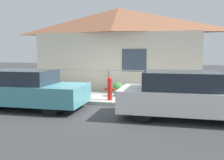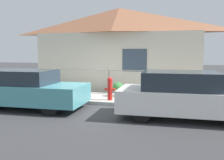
{
  "view_description": "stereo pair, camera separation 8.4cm",
  "coord_description": "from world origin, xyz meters",
  "px_view_note": "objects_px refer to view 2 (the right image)",
  "views": [
    {
      "loc": [
        2.72,
        -8.48,
        1.94
      ],
      "look_at": [
        0.52,
        0.3,
        0.9
      ],
      "focal_mm": 40.0,
      "sensor_mm": 36.0,
      "label": 1
    },
    {
      "loc": [
        2.8,
        -8.46,
        1.94
      ],
      "look_at": [
        0.52,
        0.3,
        0.9
      ],
      "focal_mm": 40.0,
      "sensor_mm": 36.0,
      "label": 2
    }
  ],
  "objects_px": {
    "car_left": "(24,89)",
    "fire_hydrant": "(110,88)",
    "car_right": "(184,95)",
    "potted_plant_near_hydrant": "(118,89)"
  },
  "relations": [
    {
      "from": "car_right",
      "to": "potted_plant_near_hydrant",
      "type": "distance_m",
      "value": 3.45
    },
    {
      "from": "potted_plant_near_hydrant",
      "to": "car_right",
      "type": "bearing_deg",
      "value": -43.28
    },
    {
      "from": "car_left",
      "to": "car_right",
      "type": "bearing_deg",
      "value": -1.36
    },
    {
      "from": "car_left",
      "to": "fire_hydrant",
      "type": "height_order",
      "value": "car_left"
    },
    {
      "from": "car_right",
      "to": "potted_plant_near_hydrant",
      "type": "xyz_separation_m",
      "value": [
        -2.51,
        2.36,
        -0.24
      ]
    },
    {
      "from": "car_right",
      "to": "fire_hydrant",
      "type": "height_order",
      "value": "car_right"
    },
    {
      "from": "car_right",
      "to": "fire_hydrant",
      "type": "xyz_separation_m",
      "value": [
        -2.61,
        1.49,
        -0.09
      ]
    },
    {
      "from": "car_right",
      "to": "fire_hydrant",
      "type": "relative_size",
      "value": 4.44
    },
    {
      "from": "car_left",
      "to": "fire_hydrant",
      "type": "xyz_separation_m",
      "value": [
        2.66,
        1.49,
        -0.08
      ]
    },
    {
      "from": "car_left",
      "to": "potted_plant_near_hydrant",
      "type": "distance_m",
      "value": 3.64
    }
  ]
}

